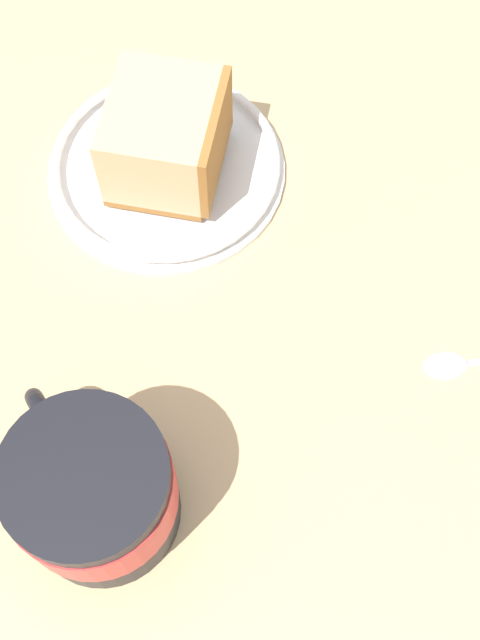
% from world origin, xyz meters
% --- Properties ---
extents(ground_plane, '(1.42, 1.42, 0.04)m').
position_xyz_m(ground_plane, '(0.00, 0.00, -0.02)').
color(ground_plane, tan).
extents(small_plate, '(0.18, 0.18, 0.02)m').
position_xyz_m(small_plate, '(-0.10, -0.06, 0.01)').
color(small_plate, white).
rests_on(small_plate, ground_plane).
extents(cake_slice, '(0.11, 0.10, 0.07)m').
position_xyz_m(cake_slice, '(-0.11, -0.06, 0.04)').
color(cake_slice, '#9E662D').
rests_on(cake_slice, small_plate).
extents(tea_mug, '(0.09, 0.11, 0.09)m').
position_xyz_m(tea_mug, '(0.13, 0.04, 0.05)').
color(tea_mug, black).
rests_on(tea_mug, ground_plane).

